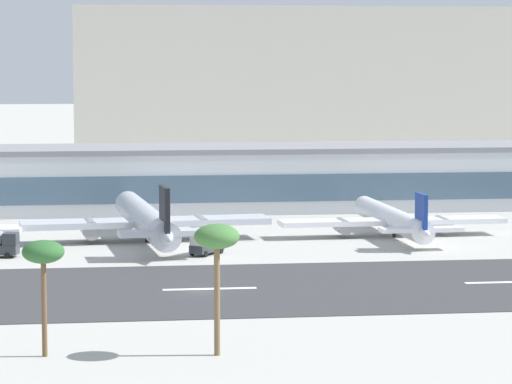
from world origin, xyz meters
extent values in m
plane|color=#B2AFA8|center=(0.00, 0.00, 0.00)|extent=(1400.00, 1400.00, 0.00)
cube|color=#38383A|center=(0.00, 1.66, 0.04)|extent=(800.00, 38.48, 0.08)
cube|color=white|center=(1.44, 1.66, 0.09)|extent=(12.00, 1.20, 0.01)
cube|color=white|center=(40.89, 1.66, 0.09)|extent=(12.00, 1.20, 0.01)
cube|color=silver|center=(17.02, 89.87, 5.70)|extent=(198.50, 21.96, 11.39)
cube|color=#476075|center=(17.02, 78.74, 5.13)|extent=(192.54, 0.30, 5.13)
cube|color=gray|center=(17.02, 89.87, 11.89)|extent=(200.48, 22.18, 1.00)
cube|color=beige|center=(48.89, 220.65, 22.16)|extent=(133.35, 28.49, 44.32)
cylinder|color=silver|center=(-4.73, 47.95, 3.50)|extent=(8.73, 45.44, 4.52)
sphere|color=silver|center=(-6.84, 70.45, 3.50)|extent=(4.30, 4.30, 4.30)
cone|color=silver|center=(-2.62, 25.44, 3.50)|extent=(4.81, 8.48, 4.07)
cube|color=silver|center=(-4.65, 47.05, 3.05)|extent=(40.41, 10.48, 0.99)
cylinder|color=gray|center=(4.30, 47.89, 2.26)|extent=(3.52, 6.58, 2.94)
cylinder|color=gray|center=(-13.60, 46.21, 2.26)|extent=(3.52, 6.58, 2.94)
cube|color=silver|center=(-2.79, 27.24, 3.96)|extent=(13.87, 4.98, 0.80)
cube|color=black|center=(-2.79, 27.24, 7.12)|extent=(1.29, 6.14, 7.23)
cylinder|color=black|center=(-4.52, 45.70, 0.62)|extent=(0.81, 0.81, 1.24)
cylinder|color=white|center=(36.02, 48.43, 2.86)|extent=(5.10, 37.03, 3.69)
sphere|color=white|center=(35.32, 66.87, 2.86)|extent=(3.51, 3.51, 3.51)
cone|color=white|center=(36.73, 29.99, 2.86)|extent=(3.57, 6.77, 3.32)
cube|color=white|center=(36.05, 47.69, 2.49)|extent=(37.98, 6.98, 0.81)
cylinder|color=gray|center=(44.55, 48.02, 1.85)|extent=(2.59, 5.26, 2.40)
cylinder|color=gray|center=(27.55, 47.37, 1.85)|extent=(2.59, 5.26, 2.40)
cube|color=white|center=(36.67, 31.46, 3.23)|extent=(12.96, 3.53, 0.65)
cube|color=navy|center=(36.67, 31.46, 5.81)|extent=(0.78, 5.00, 5.91)
cylinder|color=black|center=(36.09, 46.59, 0.51)|extent=(0.66, 0.66, 1.02)
cube|color=#2D3338|center=(-25.21, 32.20, 2.75)|extent=(2.46, 2.74, 1.80)
cylinder|color=black|center=(-25.71, 30.97, 0.45)|extent=(0.94, 0.45, 0.90)
cylinder|color=black|center=(-25.22, 33.52, 0.45)|extent=(0.94, 0.45, 0.90)
cube|color=#2D3338|center=(3.72, 31.14, 1.05)|extent=(5.62, 6.19, 1.20)
cube|color=silver|center=(3.27, 30.58, 2.45)|extent=(4.50, 4.81, 1.60)
cube|color=#2D3338|center=(5.07, 32.83, 2.40)|extent=(2.77, 2.69, 1.50)
cylinder|color=black|center=(5.97, 32.03, 0.45)|extent=(0.78, 0.88, 0.90)
cylinder|color=black|center=(4.09, 33.53, 0.45)|extent=(0.78, 0.88, 0.90)
cylinder|color=black|center=(3.35, 28.75, 0.45)|extent=(0.78, 0.88, 0.90)
cylinder|color=black|center=(1.47, 30.25, 0.45)|extent=(0.78, 0.88, 0.90)
cylinder|color=brown|center=(-18.13, -33.61, 5.21)|extent=(0.52, 0.52, 10.43)
ellipsoid|color=#2D602D|center=(-18.13, -33.61, 10.43)|extent=(4.17, 4.17, 2.29)
cylinder|color=brown|center=(-1.23, -35.22, 5.93)|extent=(0.59, 0.59, 11.87)
ellipsoid|color=#427538|center=(-1.23, -35.22, 11.87)|extent=(4.48, 4.48, 2.46)
camera|label=1|loc=(-13.49, -161.08, 29.17)|focal=91.38mm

